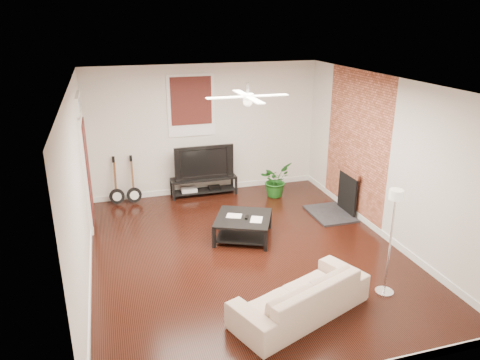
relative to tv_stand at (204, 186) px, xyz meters
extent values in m
cube|color=black|center=(0.12, -2.78, -0.20)|extent=(5.00, 6.00, 0.01)
cube|color=white|center=(0.12, -2.78, 2.60)|extent=(5.00, 6.00, 0.01)
cube|color=silver|center=(0.12, 0.22, 1.20)|extent=(5.00, 0.01, 2.80)
cube|color=silver|center=(0.12, -5.78, 1.20)|extent=(5.00, 0.01, 2.80)
cube|color=silver|center=(-2.38, -2.78, 1.20)|extent=(0.01, 6.00, 2.80)
cube|color=silver|center=(2.62, -2.78, 1.20)|extent=(0.01, 6.00, 2.80)
cube|color=brown|center=(2.61, -1.78, 1.20)|extent=(0.02, 2.20, 2.80)
cube|color=black|center=(2.32, -1.78, 0.26)|extent=(0.80, 1.10, 0.92)
cube|color=black|center=(-0.18, 0.19, 1.75)|extent=(1.00, 0.06, 1.30)
cube|color=white|center=(-2.34, -0.88, 1.05)|extent=(0.08, 1.00, 2.50)
cube|color=black|center=(0.00, 0.00, 0.00)|extent=(1.43, 0.38, 0.40)
imported|color=black|center=(0.00, 0.02, 0.57)|extent=(1.28, 0.17, 0.74)
cube|color=black|center=(0.22, -2.23, 0.00)|extent=(1.24, 1.24, 0.39)
imported|color=#C0A890|center=(0.30, -4.56, 0.08)|extent=(2.08, 1.42, 0.57)
imported|color=#1A5719|center=(1.47, -0.51, 0.17)|extent=(0.88, 0.87, 0.74)
camera|label=1|loc=(-1.92, -9.23, 3.52)|focal=34.24mm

